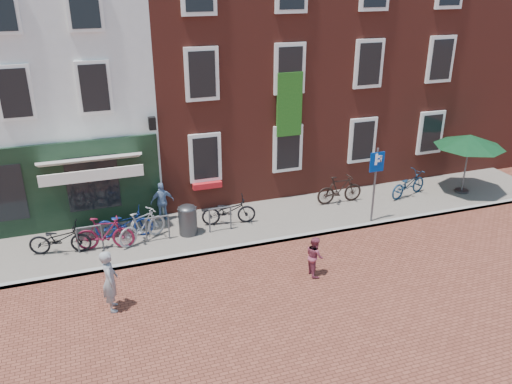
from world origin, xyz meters
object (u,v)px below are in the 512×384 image
object	(u,v)px
cafe_person	(162,202)
bicycle_0	(60,239)
bicycle_3	(142,226)
bicycle_4	(229,211)
bicycle_5	(340,189)
bicycle_1	(105,233)
litter_bin	(188,218)
parking_sign	(376,174)
parasol	(470,138)
bicycle_6	(408,184)
bicycle_2	(124,223)
woman	(110,281)
boy	(315,256)

from	to	relation	value
cafe_person	bicycle_0	bearing A→B (deg)	18.14
cafe_person	bicycle_3	bearing A→B (deg)	54.13
bicycle_4	bicycle_5	distance (m)	4.23
cafe_person	bicycle_1	size ratio (longest dim) A/B	0.77
litter_bin	parking_sign	size ratio (longest dim) A/B	0.42
parasol	bicycle_1	bearing A→B (deg)	-179.51
cafe_person	bicycle_4	bearing A→B (deg)	150.81
bicycle_1	bicycle_6	distance (m)	10.88
cafe_person	bicycle_4	world-z (taller)	cafe_person
bicycle_2	bicycle_4	bearing A→B (deg)	-84.65
woman	bicycle_1	distance (m)	3.02
parking_sign	parasol	xyz separation A→B (m)	(4.51, 1.06, 0.41)
litter_bin	bicycle_1	bearing A→B (deg)	-176.76
parking_sign	bicycle_0	size ratio (longest dim) A/B	1.44
bicycle_1	bicycle_2	distance (m)	0.88
parasol	bicycle_6	world-z (taller)	parasol
bicycle_5	bicycle_1	bearing A→B (deg)	96.34
parasol	bicycle_3	xyz separation A→B (m)	(-11.92, 0.01, -1.58)
bicycle_2	bicycle_4	distance (m)	3.35
litter_bin	parasol	distance (m)	10.61
bicycle_3	bicycle_4	size ratio (longest dim) A/B	0.97
bicycle_2	bicycle_6	xyz separation A→B (m)	(10.25, -0.15, 0.00)
bicycle_0	bicycle_4	world-z (taller)	same
bicycle_5	parasol	bearing A→B (deg)	-96.02
parking_sign	bicycle_1	bearing A→B (deg)	173.65
bicycle_3	woman	bearing A→B (deg)	130.95
woman	bicycle_2	world-z (taller)	woman
bicycle_2	bicycle_6	distance (m)	10.25
cafe_person	bicycle_3	world-z (taller)	cafe_person
woman	bicycle_3	world-z (taller)	woman
bicycle_5	bicycle_6	xyz separation A→B (m)	(2.69, -0.27, -0.05)
bicycle_4	parasol	bearing A→B (deg)	-82.54
parking_sign	bicycle_6	world-z (taller)	parking_sign
bicycle_0	bicycle_6	world-z (taller)	same
woman	bicycle_3	size ratio (longest dim) A/B	0.95
parasol	bicycle_4	size ratio (longest dim) A/B	1.42
bicycle_0	bicycle_2	bearing A→B (deg)	-65.89
parasol	woman	distance (m)	13.54
cafe_person	bicycle_4	xyz separation A→B (m)	(2.00, -1.00, -0.20)
woman	bicycle_2	size ratio (longest dim) A/B	0.92
bicycle_2	bicycle_5	bearing A→B (deg)	-80.36
bicycle_4	bicycle_5	xyz separation A→B (m)	(4.22, 0.31, 0.05)
bicycle_2	bicycle_6	world-z (taller)	same
bicycle_2	bicycle_0	bearing A→B (deg)	111.83
bicycle_1	bicycle_4	xyz separation A→B (m)	(3.96, 0.42, -0.05)
parking_sign	bicycle_3	xyz separation A→B (m)	(-7.41, 1.07, -1.18)
boy	bicycle_3	world-z (taller)	boy
bicycle_4	bicycle_6	world-z (taller)	same
litter_bin	woman	world-z (taller)	woman
bicycle_4	bicycle_5	bearing A→B (deg)	-76.36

